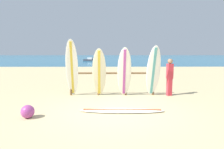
% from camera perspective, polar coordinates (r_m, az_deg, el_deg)
% --- Properties ---
extents(ground_plane, '(120.00, 120.00, 0.00)m').
position_cam_1_polar(ground_plane, '(6.16, 0.40, -10.89)').
color(ground_plane, '#CCB784').
extents(ocean_water, '(120.00, 80.00, 0.01)m').
position_cam_1_polar(ocean_water, '(63.89, -0.51, 5.14)').
color(ocean_water, '#196B93').
rests_on(ocean_water, ground).
extents(surfboard_rack, '(3.67, 0.09, 1.11)m').
position_cam_1_polar(surfboard_rack, '(8.23, 0.02, -1.28)').
color(surfboard_rack, brown).
rests_on(surfboard_rack, ground).
extents(surfboard_leaning_far_left, '(0.62, 1.02, 2.37)m').
position_cam_1_polar(surfboard_leaning_far_left, '(7.98, -11.85, 1.74)').
color(surfboard_leaning_far_left, white).
rests_on(surfboard_leaning_far_left, ground).
extents(surfboard_leaning_left, '(0.61, 0.71, 2.02)m').
position_cam_1_polar(surfboard_leaning_left, '(7.92, -3.86, 0.54)').
color(surfboard_leaning_left, beige).
rests_on(surfboard_leaning_left, ground).
extents(surfboard_leaning_center_left, '(0.58, 0.65, 2.06)m').
position_cam_1_polar(surfboard_leaning_center_left, '(7.91, 3.69, 0.67)').
color(surfboard_leaning_center_left, white).
rests_on(surfboard_leaning_center_left, ground).
extents(surfboard_leaning_center, '(0.58, 0.78, 2.13)m').
position_cam_1_polar(surfboard_leaning_center, '(8.05, 12.20, 0.91)').
color(surfboard_leaning_center, white).
rests_on(surfboard_leaning_center, ground).
extents(surfboard_lying_on_sand, '(2.66, 0.58, 0.08)m').
position_cam_1_polar(surfboard_lying_on_sand, '(6.12, 3.02, -10.66)').
color(surfboard_lying_on_sand, white).
rests_on(surfboard_lying_on_sand, ground).
extents(beachgoer_standing, '(0.29, 0.23, 1.58)m').
position_cam_1_polar(beachgoer_standing, '(8.47, 16.82, -0.27)').
color(beachgoer_standing, '#D8333F').
rests_on(beachgoer_standing, ground).
extents(small_boat_offshore, '(2.89, 1.61, 0.71)m').
position_cam_1_polar(small_boat_offshore, '(38.96, -6.52, 4.39)').
color(small_boat_offshore, '#333842').
rests_on(small_boat_offshore, ocean_water).
extents(beach_ball, '(0.37, 0.37, 0.37)m').
position_cam_1_polar(beach_ball, '(6.01, -23.84, -10.08)').
color(beach_ball, '#A53F8C').
rests_on(beach_ball, ground).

